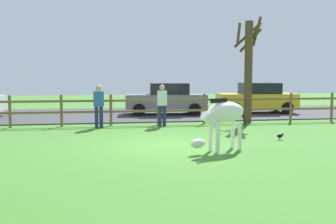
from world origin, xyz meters
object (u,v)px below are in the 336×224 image
parked_car_grey (167,98)px  visitor_right_of_tree (99,104)px  crow_on_grass (280,136)px  visitor_left_of_tree (162,103)px  parked_car_yellow (257,98)px  zebra (223,116)px  bare_tree (248,67)px

parked_car_grey → visitor_right_of_tree: 5.51m
crow_on_grass → visitor_left_of_tree: size_ratio=0.13×
parked_car_yellow → visitor_right_of_tree: bearing=-151.7°
crow_on_grass → parked_car_yellow: parked_car_yellow is taller
zebra → visitor_right_of_tree: size_ratio=1.10×
bare_tree → zebra: (-2.96, -6.01, -1.44)m
zebra → parked_car_grey: bearing=89.5°
zebra → parked_car_yellow: parked_car_yellow is taller
bare_tree → visitor_left_of_tree: size_ratio=2.69×
crow_on_grass → visitor_left_of_tree: 5.08m
visitor_right_of_tree → parked_car_yellow: bearing=28.3°
visitor_left_of_tree → visitor_right_of_tree: bearing=-178.9°
zebra → visitor_right_of_tree: visitor_right_of_tree is taller
parked_car_grey → visitor_right_of_tree: size_ratio=2.52×
parked_car_grey → parked_car_yellow: bearing=0.2°
parked_car_grey → visitor_right_of_tree: visitor_right_of_tree is taller
zebra → crow_on_grass: (2.31, 1.47, -0.80)m
crow_on_grass → visitor_left_of_tree: bearing=128.5°
zebra → crow_on_grass: zebra is taller
parked_car_yellow → crow_on_grass: bearing=-107.2°
crow_on_grass → visitor_right_of_tree: bearing=145.2°
parked_car_yellow → visitor_left_of_tree: size_ratio=2.51×
zebra → visitor_right_of_tree: bearing=121.5°
bare_tree → crow_on_grass: (-0.64, -4.54, -2.24)m
bare_tree → parked_car_grey: bearing=127.8°
bare_tree → crow_on_grass: size_ratio=20.53×
bare_tree → crow_on_grass: bearing=-98.1°
parked_car_grey → zebra: bearing=-90.5°
crow_on_grass → parked_car_grey: parked_car_grey is taller
crow_on_grass → parked_car_grey: (-2.24, 8.26, 0.72)m
parked_car_grey → parked_car_yellow: 4.80m
parked_car_yellow → parked_car_grey: bearing=-179.8°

